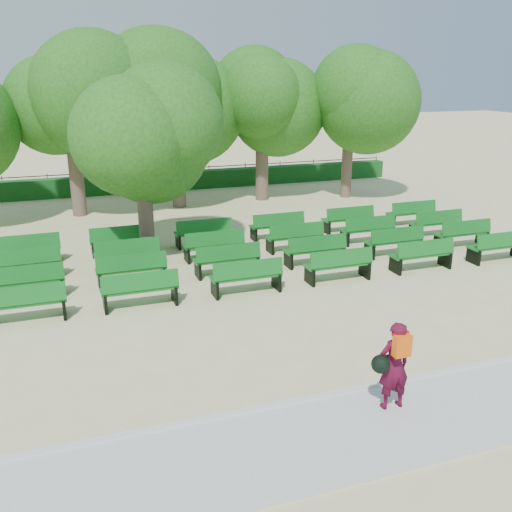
{
  "coord_description": "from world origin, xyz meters",
  "views": [
    {
      "loc": [
        -4.6,
        -14.47,
        5.72
      ],
      "look_at": [
        0.16,
        -1.0,
        1.1
      ],
      "focal_mm": 40.0,
      "sensor_mm": 36.0,
      "label": 1
    }
  ],
  "objects": [
    {
      "name": "bench_array",
      "position": [
        1.33,
        1.6,
        0.1
      ],
      "size": [
        1.95,
        0.67,
        1.22
      ],
      "rotation": [
        0.0,
        0.0,
        -0.04
      ],
      "color": "#12691F",
      "rests_on": "ground"
    },
    {
      "name": "ground",
      "position": [
        0.0,
        0.0,
        0.0
      ],
      "size": [
        120.0,
        120.0,
        0.0
      ],
      "primitive_type": "plane",
      "color": "beige"
    },
    {
      "name": "paving",
      "position": [
        0.0,
        -7.4,
        0.03
      ],
      "size": [
        30.0,
        2.2,
        0.06
      ],
      "primitive_type": "cube",
      "color": "silver",
      "rests_on": "ground"
    },
    {
      "name": "curb",
      "position": [
        0.0,
        -6.25,
        0.05
      ],
      "size": [
        30.0,
        0.12,
        0.1
      ],
      "primitive_type": "cube",
      "color": "silver",
      "rests_on": "ground"
    },
    {
      "name": "hedge",
      "position": [
        0.0,
        14.0,
        0.45
      ],
      "size": [
        26.0,
        0.7,
        0.9
      ],
      "primitive_type": "cube",
      "color": "#15531C",
      "rests_on": "ground"
    },
    {
      "name": "tree_line",
      "position": [
        0.0,
        10.0,
        0.0
      ],
      "size": [
        21.8,
        6.8,
        7.04
      ],
      "primitive_type": null,
      "color": "#2A691C",
      "rests_on": "ground"
    },
    {
      "name": "fence",
      "position": [
        0.0,
        14.4,
        0.0
      ],
      "size": [
        26.0,
        0.1,
        1.02
      ],
      "primitive_type": null,
      "color": "black",
      "rests_on": "ground"
    },
    {
      "name": "person",
      "position": [
        0.57,
        -6.97,
        0.9
      ],
      "size": [
        0.77,
        0.46,
        1.63
      ],
      "rotation": [
        0.0,
        0.0,
        3.14
      ],
      "color": "#4D0B23",
      "rests_on": "ground"
    },
    {
      "name": "tree_among",
      "position": [
        -2.07,
        3.04,
        3.95
      ],
      "size": [
        4.25,
        4.25,
        5.88
      ],
      "color": "brown",
      "rests_on": "ground"
    }
  ]
}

